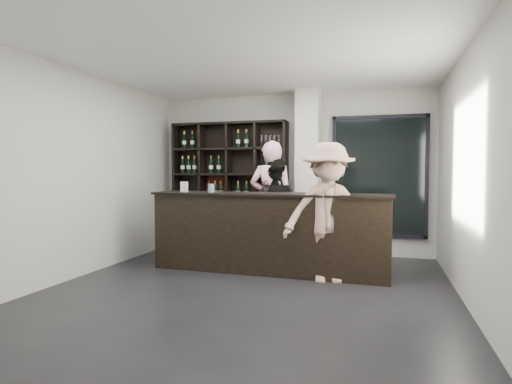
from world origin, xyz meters
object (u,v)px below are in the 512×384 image
(wine_shelf, at_px, (229,187))
(tasting_counter, at_px, (269,232))
(taster_pink, at_px, (272,201))
(taster_black, at_px, (274,210))
(customer, at_px, (328,213))

(wine_shelf, relative_size, tasting_counter, 0.68)
(wine_shelf, height_order, taster_pink, wine_shelf)
(taster_black, bearing_deg, tasting_counter, 95.10)
(tasting_counter, relative_size, taster_pink, 1.78)
(taster_black, xyz_separation_m, customer, (1.01, -1.08, 0.09))
(wine_shelf, xyz_separation_m, customer, (2.06, -1.80, -0.26))
(customer, bearing_deg, taster_pink, 120.22)
(taster_pink, bearing_deg, taster_black, 175.99)
(taster_pink, xyz_separation_m, taster_black, (0.05, 0.00, -0.14))
(taster_pink, bearing_deg, tasting_counter, 97.55)
(wine_shelf, relative_size, customer, 1.28)
(taster_pink, height_order, customer, taster_pink)
(customer, bearing_deg, tasting_counter, 145.61)
(tasting_counter, distance_m, taster_pink, 0.87)
(taster_black, bearing_deg, taster_pink, -2.75)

